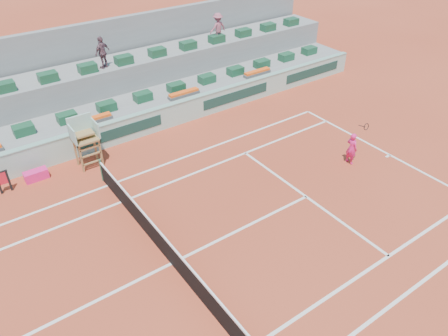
{
  "coord_description": "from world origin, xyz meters",
  "views": [
    {
      "loc": [
        -4.59,
        -9.59,
        11.23
      ],
      "look_at": [
        4.0,
        2.5,
        1.0
      ],
      "focal_mm": 35.0,
      "sensor_mm": 36.0,
      "label": 1
    }
  ],
  "objects": [
    {
      "name": "flower_planters",
      "position": [
        -1.5,
        9.0,
        1.33
      ],
      "size": [
        26.8,
        0.36,
        0.28
      ],
      "color": "#515151",
      "rests_on": "seating_tier_lower"
    },
    {
      "name": "ground",
      "position": [
        0.0,
        0.0,
        0.0
      ],
      "size": [
        90.0,
        90.0,
        0.0
      ],
      "primitive_type": "plane",
      "color": "#A1361F",
      "rests_on": "ground"
    },
    {
      "name": "player_bag",
      "position": [
        -2.32,
        7.72,
        0.22
      ],
      "size": [
        0.99,
        0.44,
        0.44
      ],
      "primitive_type": "cube",
      "color": "#F41F75",
      "rests_on": "ground"
    },
    {
      "name": "spectator_right",
      "position": [
        10.17,
        11.82,
        3.44
      ],
      "size": [
        1.11,
        0.68,
        1.67
      ],
      "primitive_type": "imported",
      "rotation": [
        0.0,
        0.0,
        3.2
      ],
      "color": "#A15060",
      "rests_on": "seating_tier_upper"
    },
    {
      "name": "tennis_player",
      "position": [
        9.81,
        0.7,
        0.78
      ],
      "size": [
        0.37,
        0.84,
        2.28
      ],
      "color": "#F41F75",
      "rests_on": "ground"
    },
    {
      "name": "seat_row_upper",
      "position": [
        0.0,
        11.7,
        2.82
      ],
      "size": [
        32.9,
        0.6,
        0.44
      ],
      "color": "#184A2D",
      "rests_on": "seating_tier_upper"
    },
    {
      "name": "seat_row_lower",
      "position": [
        0.0,
        9.8,
        1.42
      ],
      "size": [
        32.9,
        0.6,
        0.44
      ],
      "color": "#184A2D",
      "rests_on": "seating_tier_lower"
    },
    {
      "name": "advertising_hoarding",
      "position": [
        0.02,
        8.5,
        0.63
      ],
      "size": [
        36.0,
        0.34,
        1.26
      ],
      "color": "#9EC7B6",
      "rests_on": "ground"
    },
    {
      "name": "seating_tier_upper",
      "position": [
        0.0,
        12.3,
        1.3
      ],
      "size": [
        36.0,
        2.4,
        2.6
      ],
      "primitive_type": "cube",
      "color": "gray",
      "rests_on": "ground"
    },
    {
      "name": "umpire_chair",
      "position": [
        0.0,
        7.5,
        1.54
      ],
      "size": [
        1.1,
        0.9,
        2.4
      ],
      "color": "olive",
      "rests_on": "ground"
    },
    {
      "name": "court_lines",
      "position": [
        0.0,
        0.0,
        0.01
      ],
      "size": [
        23.89,
        11.09,
        0.01
      ],
      "color": "silver",
      "rests_on": "ground"
    },
    {
      "name": "towel_rack",
      "position": [
        -3.62,
        7.53,
        0.6
      ],
      "size": [
        0.52,
        0.09,
        1.03
      ],
      "color": "black",
      "rests_on": "ground"
    },
    {
      "name": "tennis_net",
      "position": [
        0.0,
        0.0,
        0.53
      ],
      "size": [
        0.1,
        11.97,
        1.1
      ],
      "color": "black",
      "rests_on": "ground"
    },
    {
      "name": "spectator_mid",
      "position": [
        2.93,
        11.76,
        3.43
      ],
      "size": [
        1.05,
        0.78,
        1.66
      ],
      "primitive_type": "imported",
      "rotation": [
        0.0,
        0.0,
        3.58
      ],
      "color": "#6A4751",
      "rests_on": "seating_tier_upper"
    },
    {
      "name": "seating_tier_lower",
      "position": [
        0.0,
        10.7,
        0.6
      ],
      "size": [
        36.0,
        4.0,
        1.2
      ],
      "primitive_type": "cube",
      "color": "gray",
      "rests_on": "ground"
    },
    {
      "name": "stadium_back_wall",
      "position": [
        0.0,
        13.9,
        2.2
      ],
      "size": [
        36.0,
        0.4,
        4.4
      ],
      "primitive_type": "cube",
      "color": "gray",
      "rests_on": "ground"
    }
  ]
}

